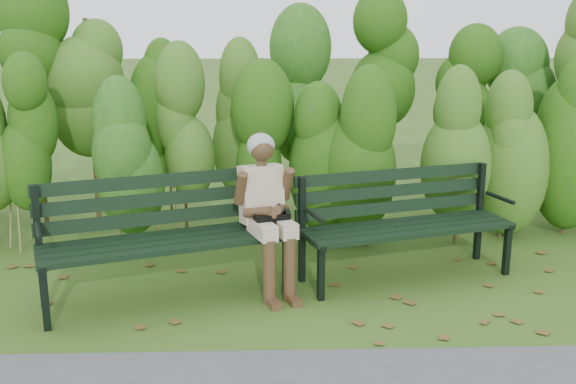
{
  "coord_description": "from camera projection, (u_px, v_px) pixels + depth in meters",
  "views": [
    {
      "loc": [
        -0.17,
        -4.92,
        2.05
      ],
      "look_at": [
        0.0,
        0.35,
        0.75
      ],
      "focal_mm": 42.0,
      "sensor_mm": 36.0,
      "label": 1
    }
  ],
  "objects": [
    {
      "name": "ground",
      "position": [
        289.0,
        296.0,
        5.27
      ],
      "size": [
        80.0,
        80.0,
        0.0
      ],
      "primitive_type": "plane",
      "color": "#385319"
    },
    {
      "name": "hedge_band",
      "position": [
        283.0,
        107.0,
        6.77
      ],
      "size": [
        11.04,
        1.67,
        2.42
      ],
      "color": "#47381E",
      "rests_on": "ground"
    },
    {
      "name": "leaf_litter",
      "position": [
        298.0,
        295.0,
        5.28
      ],
      "size": [
        5.72,
        2.16,
        0.01
      ],
      "color": "brown",
      "rests_on": "ground"
    },
    {
      "name": "bench_left",
      "position": [
        163.0,
        228.0,
        5.16
      ],
      "size": [
        1.96,
        1.21,
        0.94
      ],
      "color": "black",
      "rests_on": "ground"
    },
    {
      "name": "bench_right",
      "position": [
        402.0,
        215.0,
        5.61
      ],
      "size": [
        1.86,
        1.07,
        0.88
      ],
      "color": "black",
      "rests_on": "ground"
    },
    {
      "name": "seated_woman",
      "position": [
        267.0,
        203.0,
        5.23
      ],
      "size": [
        0.54,
        0.74,
        1.25
      ],
      "color": "#B6A38E",
      "rests_on": "ground"
    }
  ]
}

